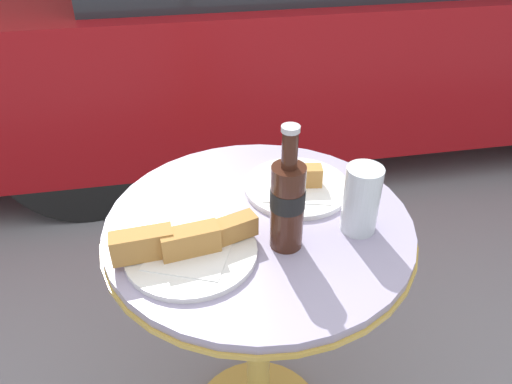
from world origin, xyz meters
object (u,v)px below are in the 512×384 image
drinking_glass (361,202)px  bistro_table (259,284)px  lunch_plate_far (187,246)px  parked_car (328,13)px  lunch_plate_near (297,185)px  cola_bottle_left (287,202)px

drinking_glass → bistro_table: bearing=161.8°
lunch_plate_far → parked_car: parked_car is taller
bistro_table → lunch_plate_near: size_ratio=3.15×
drinking_glass → lunch_plate_far: (-0.35, -0.02, -0.05)m
bistro_table → lunch_plate_near: 0.25m
bistro_table → lunch_plate_near: (0.11, 0.10, 0.20)m
bistro_table → drinking_glass: 0.33m
cola_bottle_left → parked_car: 2.16m
lunch_plate_near → parked_car: (0.66, 1.84, -0.13)m
lunch_plate_far → parked_car: (0.92, 2.01, -0.14)m
bistro_table → parked_car: parked_car is taller
lunch_plate_far → parked_car: 2.22m
cola_bottle_left → drinking_glass: 0.16m
cola_bottle_left → lunch_plate_far: (-0.19, 0.00, -0.08)m
parked_car → lunch_plate_far: bearing=-114.6°
bistro_table → lunch_plate_far: bearing=-152.3°
lunch_plate_near → lunch_plate_far: bearing=-145.7°
lunch_plate_near → parked_car: bearing=70.3°
drinking_glass → lunch_plate_near: 0.19m
bistro_table → cola_bottle_left: cola_bottle_left is taller
bistro_table → parked_car: 2.08m
lunch_plate_far → drinking_glass: bearing=2.8°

